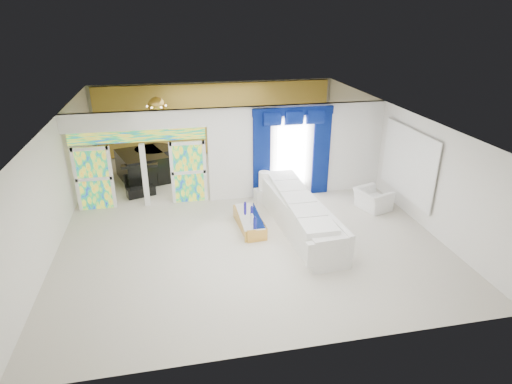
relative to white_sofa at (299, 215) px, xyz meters
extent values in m
plane|color=#B7AF9E|center=(-1.46, 1.49, -0.44)|extent=(12.00, 12.00, 0.00)
cube|color=white|center=(0.69, 2.49, 1.06)|extent=(5.70, 0.18, 3.00)
cube|color=white|center=(-4.31, 2.49, 2.29)|extent=(4.30, 0.18, 0.55)
cube|color=#994C3F|center=(-5.73, 2.49, 0.56)|extent=(0.95, 0.04, 2.00)
cube|color=#994C3F|center=(-2.88, 2.49, 0.56)|extent=(0.95, 0.04, 2.00)
cube|color=#994C3F|center=(-4.31, 2.49, 1.81)|extent=(4.00, 0.05, 0.35)
cube|color=white|center=(0.44, 2.39, 1.01)|extent=(1.00, 0.02, 2.30)
cube|color=#030749|center=(-0.56, 2.36, 0.96)|extent=(0.55, 0.10, 2.80)
cube|color=#030749|center=(1.44, 2.36, 0.96)|extent=(0.55, 0.10, 2.80)
cube|color=#030749|center=(0.44, 2.36, 2.38)|extent=(2.60, 0.12, 0.25)
cube|color=white|center=(3.48, 0.49, 1.11)|extent=(0.04, 2.70, 1.90)
cube|color=gold|center=(-1.46, 7.39, 1.06)|extent=(9.70, 0.12, 2.90)
cube|color=silver|center=(0.00, 0.00, 0.00)|extent=(1.33, 4.64, 0.87)
cube|color=gold|center=(-1.35, 0.30, -0.25)|extent=(0.69, 1.72, 0.37)
cube|color=silver|center=(-0.23, 2.04, -0.23)|extent=(1.28, 0.51, 0.42)
cylinder|color=white|center=(-0.53, 2.04, 0.27)|extent=(0.36, 0.36, 0.58)
imported|color=silver|center=(2.63, 0.79, -0.11)|extent=(1.12, 1.20, 0.64)
cube|color=black|center=(-4.47, 4.83, 0.05)|extent=(2.02, 2.30, 0.98)
cube|color=black|center=(-4.47, 3.23, -0.28)|extent=(0.98, 0.63, 0.31)
cube|color=#A67853|center=(-5.89, 4.66, -0.02)|extent=(0.64, 0.59, 0.83)
sphere|color=gold|center=(-3.76, 4.89, 2.21)|extent=(0.60, 0.60, 0.60)
cylinder|color=navy|center=(-1.28, 0.30, 0.07)|extent=(0.08, 0.08, 0.25)
cylinder|color=navy|center=(-1.38, 0.78, 0.03)|extent=(0.08, 0.08, 0.18)
cylinder|color=navy|center=(-1.30, -0.27, 0.04)|extent=(0.09, 0.09, 0.21)
cylinder|color=silver|center=(-1.33, 0.05, 0.00)|extent=(0.10, 0.10, 0.13)
camera|label=1|loc=(-3.30, -10.31, 5.32)|focal=30.01mm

